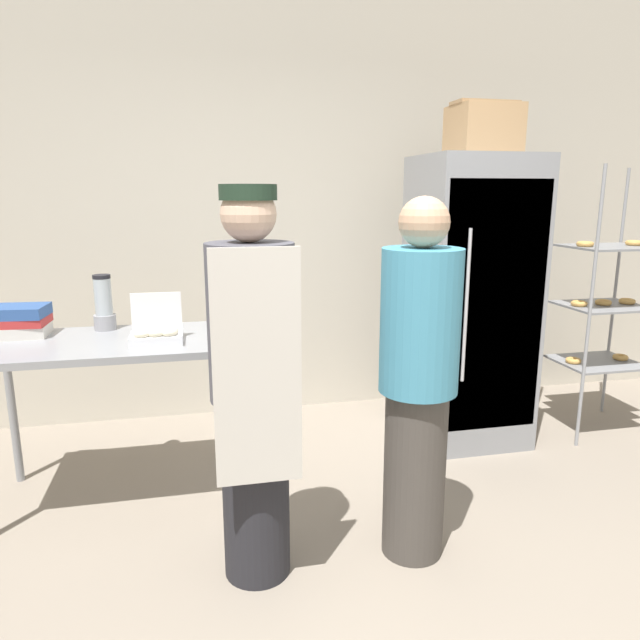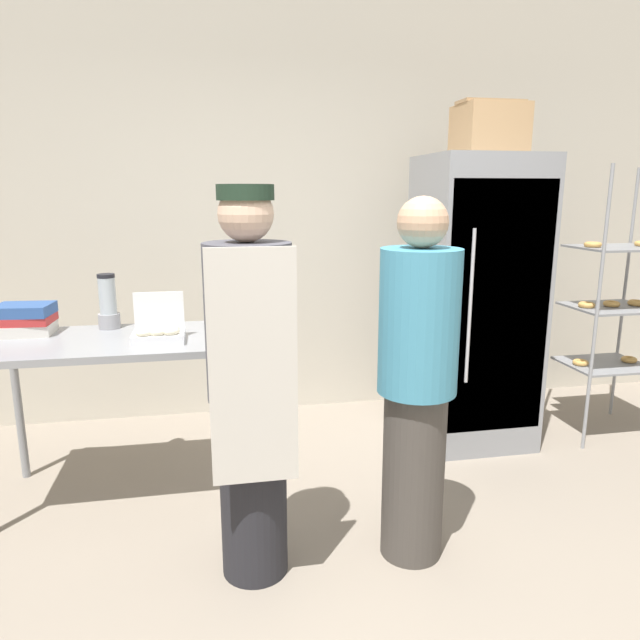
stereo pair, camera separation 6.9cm
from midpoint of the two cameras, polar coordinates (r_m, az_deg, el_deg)
ground_plane at (r=2.47m, az=9.96°, el=-27.91°), size 14.00×14.00×0.00m
back_wall at (r=4.20m, az=-1.03°, el=11.71°), size 6.40×0.12×3.06m
refrigerator at (r=3.76m, az=15.69°, el=1.63°), size 0.69×0.68×1.82m
baking_rack at (r=4.21m, az=27.53°, el=1.26°), size 0.59×0.50×1.76m
prep_counter at (r=3.12m, az=-19.36°, el=-3.45°), size 1.24×0.67×0.87m
donut_box at (r=2.94m, az=-15.26°, el=-1.21°), size 0.25×0.20×0.24m
blender_pitcher at (r=3.31m, az=-19.88°, el=1.49°), size 0.12×0.12×0.30m
binder_stack at (r=3.35m, az=-26.93°, el=0.05°), size 0.29×0.24×0.16m
cardboard_storage_box at (r=3.80m, az=17.08°, el=17.80°), size 0.39×0.34×0.32m
person_baker at (r=2.31m, az=-6.10°, el=-6.35°), size 0.34×0.36×1.63m
person_customer at (r=2.47m, az=10.43°, el=-6.14°), size 0.34×0.34×1.58m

